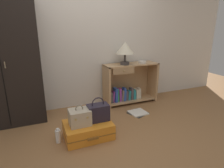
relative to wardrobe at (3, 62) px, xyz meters
name	(u,v)px	position (x,y,z in m)	size (l,w,h in m)	color
ground_plane	(114,146)	(1.23, -1.20, -0.96)	(9.00, 9.00, 0.00)	olive
back_wall	(81,35)	(1.23, 0.30, 0.34)	(6.40, 0.10, 2.60)	silver
wardrobe	(3,62)	(0.00, 0.00, 0.00)	(1.01, 0.47, 1.91)	black
bookshelf	(129,85)	(2.08, 0.05, -0.60)	(1.05, 0.37, 0.78)	tan
table_lamp	(125,49)	(1.96, 0.01, 0.11)	(0.33, 0.33, 0.41)	#3D3838
bowl	(142,62)	(2.34, 0.01, -0.16)	(0.15, 0.15, 0.04)	silver
suitcase_large	(88,130)	(0.99, -0.87, -0.85)	(0.63, 0.47, 0.21)	orange
train_case	(80,117)	(0.89, -0.87, -0.64)	(0.27, 0.23, 0.28)	#B7A88E
handbag	(98,112)	(1.15, -0.85, -0.62)	(0.29, 0.18, 0.33)	#231E2D
bottle	(58,136)	(0.60, -0.84, -0.86)	(0.07, 0.07, 0.20)	white
open_book_on_floor	(138,113)	(2.00, -0.49, -0.95)	(0.39, 0.38, 0.02)	white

